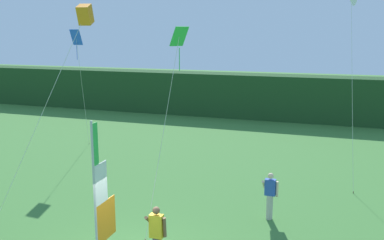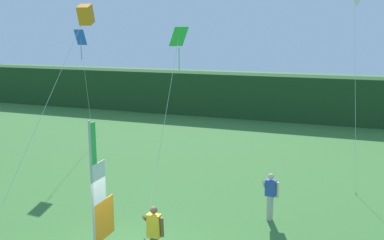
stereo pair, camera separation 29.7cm
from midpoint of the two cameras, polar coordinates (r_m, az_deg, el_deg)
The scene contains 7 objects.
distant_treeline at distance 32.42m, azimuth 10.43°, elevation 3.06°, with size 80.00×2.40×3.22m, color #1E421E.
banner_flag at distance 11.79m, azimuth -11.48°, elevation -10.10°, with size 0.06×1.03×4.14m.
person_near_banner at distance 11.90m, azimuth -4.27°, elevation -15.05°, with size 0.55×0.48×1.81m.
person_mid_field at distance 15.05m, azimuth 10.89°, elevation -9.74°, with size 0.55×0.48×1.64m.
kite_orange_box_1 at distance 13.99m, azimuth -13.36°, elevation 13.18°, with size 2.48×2.89×7.15m.
kite_green_diamond_2 at distance 13.08m, azimuth -1.40°, elevation 9.01°, with size 1.00×1.52×6.45m.
kite_blue_diamond_4 at distance 22.76m, azimuth -14.07°, elevation 9.75°, with size 1.09×2.08×6.42m.
Camera 2 is at (5.50, -9.49, 6.28)m, focal length 40.36 mm.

